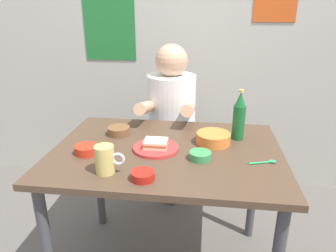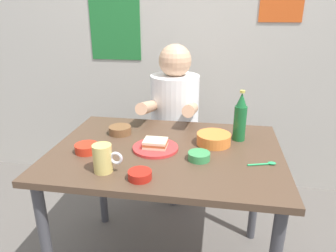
{
  "view_description": "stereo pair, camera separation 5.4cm",
  "coord_description": "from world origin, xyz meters",
  "px_view_note": "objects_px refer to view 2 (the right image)",
  "views": [
    {
      "loc": [
        0.18,
        -1.36,
        1.38
      ],
      "look_at": [
        0.0,
        0.05,
        0.84
      ],
      "focal_mm": 33.44,
      "sensor_mm": 36.0,
      "label": 1
    },
    {
      "loc": [
        0.23,
        -1.36,
        1.38
      ],
      "look_at": [
        0.0,
        0.05,
        0.84
      ],
      "focal_mm": 33.44,
      "sensor_mm": 36.0,
      "label": 2
    }
  ],
  "objects_px": {
    "stool": "(174,161)",
    "plate_orange": "(155,148)",
    "dip_bowl_green": "(199,156)",
    "person_seated": "(174,106)",
    "beer_bottle": "(240,118)",
    "beer_mug": "(103,158)",
    "dining_table": "(166,166)",
    "sandwich": "(155,143)"
  },
  "relations": [
    {
      "from": "stool",
      "to": "person_seated",
      "type": "distance_m",
      "value": 0.42
    },
    {
      "from": "plate_orange",
      "to": "beer_mug",
      "type": "bearing_deg",
      "value": -124.1
    },
    {
      "from": "person_seated",
      "to": "beer_mug",
      "type": "distance_m",
      "value": 0.9
    },
    {
      "from": "plate_orange",
      "to": "dip_bowl_green",
      "type": "xyz_separation_m",
      "value": [
        0.22,
        -0.08,
        0.01
      ]
    },
    {
      "from": "sandwich",
      "to": "dip_bowl_green",
      "type": "height_order",
      "value": "sandwich"
    },
    {
      "from": "dining_table",
      "to": "person_seated",
      "type": "bearing_deg",
      "value": 94.73
    },
    {
      "from": "beer_bottle",
      "to": "dip_bowl_green",
      "type": "height_order",
      "value": "beer_bottle"
    },
    {
      "from": "stool",
      "to": "plate_orange",
      "type": "bearing_deg",
      "value": -89.97
    },
    {
      "from": "dining_table",
      "to": "beer_mug",
      "type": "relative_size",
      "value": 8.73
    },
    {
      "from": "dining_table",
      "to": "sandwich",
      "type": "height_order",
      "value": "sandwich"
    },
    {
      "from": "stool",
      "to": "beer_bottle",
      "type": "relative_size",
      "value": 1.72
    },
    {
      "from": "beer_mug",
      "to": "beer_bottle",
      "type": "height_order",
      "value": "beer_bottle"
    },
    {
      "from": "person_seated",
      "to": "beer_mug",
      "type": "height_order",
      "value": "person_seated"
    },
    {
      "from": "sandwich",
      "to": "beer_bottle",
      "type": "relative_size",
      "value": 0.42
    },
    {
      "from": "person_seated",
      "to": "plate_orange",
      "type": "height_order",
      "value": "person_seated"
    },
    {
      "from": "sandwich",
      "to": "plate_orange",
      "type": "bearing_deg",
      "value": -90.0
    },
    {
      "from": "person_seated",
      "to": "stool",
      "type": "bearing_deg",
      "value": 90.0
    },
    {
      "from": "person_seated",
      "to": "sandwich",
      "type": "height_order",
      "value": "person_seated"
    },
    {
      "from": "person_seated",
      "to": "dip_bowl_green",
      "type": "xyz_separation_m",
      "value": [
        0.22,
        -0.71,
        -0.01
      ]
    },
    {
      "from": "dining_table",
      "to": "dip_bowl_green",
      "type": "distance_m",
      "value": 0.22
    },
    {
      "from": "beer_bottle",
      "to": "dining_table",
      "type": "bearing_deg",
      "value": -153.51
    },
    {
      "from": "person_seated",
      "to": "beer_bottle",
      "type": "height_order",
      "value": "person_seated"
    },
    {
      "from": "sandwich",
      "to": "beer_bottle",
      "type": "bearing_deg",
      "value": 25.09
    },
    {
      "from": "sandwich",
      "to": "dining_table",
      "type": "bearing_deg",
      "value": 14.62
    },
    {
      "from": "dining_table",
      "to": "stool",
      "type": "relative_size",
      "value": 2.44
    },
    {
      "from": "plate_orange",
      "to": "beer_mug",
      "type": "distance_m",
      "value": 0.3
    },
    {
      "from": "person_seated",
      "to": "dip_bowl_green",
      "type": "distance_m",
      "value": 0.74
    },
    {
      "from": "stool",
      "to": "beer_bottle",
      "type": "bearing_deg",
      "value": -48.69
    },
    {
      "from": "dining_table",
      "to": "beer_mug",
      "type": "bearing_deg",
      "value": -129.95
    },
    {
      "from": "beer_mug",
      "to": "plate_orange",
      "type": "bearing_deg",
      "value": 55.9
    },
    {
      "from": "person_seated",
      "to": "beer_mug",
      "type": "xyz_separation_m",
      "value": [
        -0.17,
        -0.88,
        0.03
      ]
    },
    {
      "from": "dining_table",
      "to": "dip_bowl_green",
      "type": "bearing_deg",
      "value": -28.27
    },
    {
      "from": "beer_bottle",
      "to": "dip_bowl_green",
      "type": "distance_m",
      "value": 0.34
    },
    {
      "from": "person_seated",
      "to": "dip_bowl_green",
      "type": "height_order",
      "value": "person_seated"
    },
    {
      "from": "stool",
      "to": "sandwich",
      "type": "bearing_deg",
      "value": -89.97
    },
    {
      "from": "stool",
      "to": "sandwich",
      "type": "distance_m",
      "value": 0.77
    },
    {
      "from": "beer_bottle",
      "to": "person_seated",
      "type": "bearing_deg",
      "value": 132.02
    },
    {
      "from": "person_seated",
      "to": "beer_bottle",
      "type": "xyz_separation_m",
      "value": [
        0.4,
        -0.44,
        0.09
      ]
    },
    {
      "from": "plate_orange",
      "to": "person_seated",
      "type": "bearing_deg",
      "value": 90.03
    },
    {
      "from": "plate_orange",
      "to": "dip_bowl_green",
      "type": "height_order",
      "value": "dip_bowl_green"
    },
    {
      "from": "dining_table",
      "to": "beer_bottle",
      "type": "relative_size",
      "value": 4.2
    },
    {
      "from": "dining_table",
      "to": "beer_bottle",
      "type": "bearing_deg",
      "value": 26.49
    }
  ]
}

